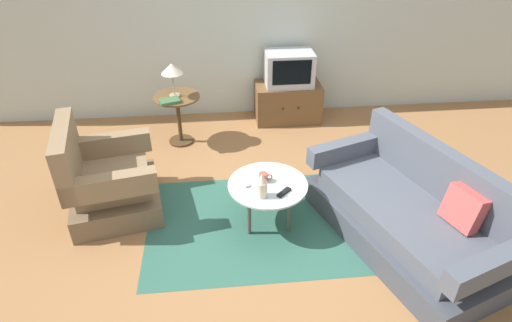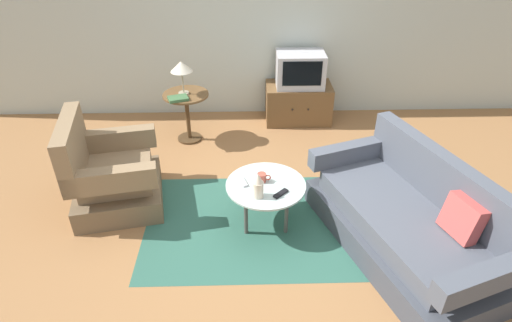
{
  "view_description": "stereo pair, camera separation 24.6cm",
  "coord_description": "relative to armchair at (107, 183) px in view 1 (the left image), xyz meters",
  "views": [
    {
      "loc": [
        -0.36,
        -3.14,
        2.7
      ],
      "look_at": [
        -0.02,
        0.18,
        0.55
      ],
      "focal_mm": 29.69,
      "sensor_mm": 36.0,
      "label": 1
    },
    {
      "loc": [
        -0.11,
        -3.16,
        2.7
      ],
      "look_at": [
        -0.02,
        0.18,
        0.55
      ],
      "focal_mm": 29.69,
      "sensor_mm": 36.0,
      "label": 2
    }
  ],
  "objects": [
    {
      "name": "couch",
      "position": [
        2.73,
        -0.72,
        -0.04
      ],
      "size": [
        1.45,
        2.05,
        0.86
      ],
      "rotation": [
        0.0,
        0.0,
        1.91
      ],
      "color": "#3E424B",
      "rests_on": "ground"
    },
    {
      "name": "area_rug",
      "position": [
        1.52,
        -0.36,
        -0.32
      ],
      "size": [
        2.28,
        1.5,
        0.0
      ],
      "primitive_type": "cube",
      "color": "#2D5B4C",
      "rests_on": "ground"
    },
    {
      "name": "ground_plane",
      "position": [
        1.46,
        -0.29,
        -0.32
      ],
      "size": [
        16.0,
        16.0,
        0.0
      ],
      "primitive_type": "plane",
      "color": "olive"
    },
    {
      "name": "book",
      "position": [
        0.56,
        1.12,
        0.32
      ],
      "size": [
        0.27,
        0.23,
        0.03
      ],
      "rotation": [
        0.0,
        0.0,
        0.33
      ],
      "color": "#3D663D",
      "rests_on": "side_table"
    },
    {
      "name": "tv_remote_silver",
      "position": [
        1.31,
        -0.33,
        0.15
      ],
      "size": [
        0.09,
        0.16,
        0.02
      ],
      "rotation": [
        0.0,
        0.0,
        1.89
      ],
      "color": "#B2B2B7",
      "rests_on": "coffee_table"
    },
    {
      "name": "side_table",
      "position": [
        0.62,
        1.29,
        0.13
      ],
      "size": [
        0.55,
        0.55,
        0.63
      ],
      "color": "brown",
      "rests_on": "ground"
    },
    {
      "name": "vase",
      "position": [
        1.44,
        -0.54,
        0.25
      ],
      "size": [
        0.09,
        0.09,
        0.24
      ],
      "color": "beige",
      "rests_on": "coffee_table"
    },
    {
      "name": "tv_remote_dark",
      "position": [
        1.64,
        -0.52,
        0.15
      ],
      "size": [
        0.14,
        0.14,
        0.02
      ],
      "rotation": [
        0.0,
        0.0,
        3.91
      ],
      "color": "black",
      "rests_on": "coffee_table"
    },
    {
      "name": "table_lamp",
      "position": [
        0.6,
        1.29,
        0.63
      ],
      "size": [
        0.26,
        0.26,
        0.4
      ],
      "color": "#9E937A",
      "rests_on": "side_table"
    },
    {
      "name": "armchair",
      "position": [
        0.0,
        0.0,
        0.0
      ],
      "size": [
        0.97,
        1.02,
        0.95
      ],
      "rotation": [
        0.0,
        0.0,
        -1.38
      ],
      "color": "brown",
      "rests_on": "ground"
    },
    {
      "name": "back_wall",
      "position": [
        1.46,
        2.13,
        1.03
      ],
      "size": [
        9.0,
        0.12,
        2.7
      ],
      "primitive_type": "cube",
      "color": "#B2BCB2",
      "rests_on": "ground"
    },
    {
      "name": "coffee_table",
      "position": [
        1.52,
        -0.36,
        0.09
      ],
      "size": [
        0.73,
        0.73,
        0.46
      ],
      "color": "#B2C6C1",
      "rests_on": "ground"
    },
    {
      "name": "tv_stand",
      "position": [
        2.06,
        1.78,
        -0.06
      ],
      "size": [
        0.87,
        0.52,
        0.51
      ],
      "color": "brown",
      "rests_on": "ground"
    },
    {
      "name": "television",
      "position": [
        2.06,
        1.78,
        0.41
      ],
      "size": [
        0.62,
        0.45,
        0.44
      ],
      "color": "#B7B7BC",
      "rests_on": "tv_stand"
    },
    {
      "name": "mug",
      "position": [
        1.49,
        -0.32,
        0.18
      ],
      "size": [
        0.13,
        0.08,
        0.08
      ],
      "color": "#B74C3D",
      "rests_on": "coffee_table"
    }
  ]
}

